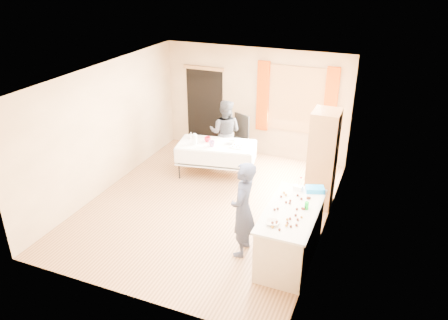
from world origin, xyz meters
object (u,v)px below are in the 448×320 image
at_px(cabinet, 322,159).
at_px(woman, 225,132).
at_px(party_table, 216,156).
at_px(girl, 243,210).
at_px(counter, 290,234).
at_px(chair, 236,147).

bearing_deg(cabinet, woman, 156.90).
bearing_deg(party_table, girl, -69.07).
height_order(cabinet, counter, cabinet).
bearing_deg(chair, cabinet, -4.69).
xyz_separation_m(counter, party_table, (-2.27, 2.30, -0.01)).
distance_m(party_table, girl, 2.89).
bearing_deg(girl, cabinet, 154.21).
xyz_separation_m(counter, woman, (-2.32, 2.94, 0.32)).
relative_size(chair, girl, 0.69).
bearing_deg(girl, counter, 97.47).
bearing_deg(counter, woman, 128.23).
bearing_deg(cabinet, girl, -112.71).
bearing_deg(woman, chair, -137.15).
height_order(cabinet, girl, cabinet).
relative_size(counter, woman, 1.08).
relative_size(party_table, chair, 1.62).
xyz_separation_m(party_table, chair, (0.14, 0.88, -0.11)).
relative_size(cabinet, woman, 1.25).
distance_m(counter, party_table, 3.23).
bearing_deg(cabinet, party_table, 170.63).
distance_m(party_table, woman, 0.72).
bearing_deg(chair, party_table, -73.91).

